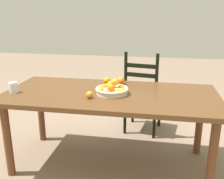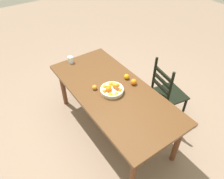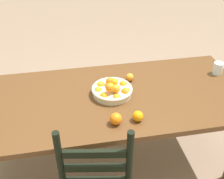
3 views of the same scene
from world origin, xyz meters
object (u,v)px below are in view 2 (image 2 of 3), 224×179
(orange_loose_0, at_px, (127,77))
(drinking_glass, at_px, (71,60))
(chair_near_window, at_px, (167,94))
(orange_loose_1, at_px, (95,87))
(fruit_bowl, at_px, (112,90))
(dining_table, at_px, (113,95))
(orange_loose_2, at_px, (134,82))

(orange_loose_0, relative_size, drinking_glass, 0.72)
(chair_near_window, xyz_separation_m, orange_loose_1, (-0.40, -0.93, 0.29))
(fruit_bowl, bearing_deg, drinking_glass, -172.04)
(dining_table, bearing_deg, chair_near_window, 71.48)
(dining_table, xyz_separation_m, orange_loose_2, (0.05, 0.29, 0.12))
(orange_loose_1, bearing_deg, orange_loose_2, 66.52)
(fruit_bowl, relative_size, orange_loose_1, 4.83)
(orange_loose_2, bearing_deg, orange_loose_1, -113.48)
(dining_table, xyz_separation_m, orange_loose_1, (-0.15, -0.17, 0.11))
(dining_table, relative_size, chair_near_window, 1.93)
(dining_table, bearing_deg, drinking_glass, -170.40)
(dining_table, height_order, drinking_glass, drinking_glass)
(orange_loose_1, relative_size, drinking_glass, 0.63)
(orange_loose_0, bearing_deg, chair_near_window, 53.80)
(dining_table, distance_m, drinking_glass, 0.88)
(orange_loose_0, bearing_deg, dining_table, -72.93)
(chair_near_window, relative_size, orange_loose_2, 12.91)
(fruit_bowl, distance_m, orange_loose_1, 0.23)
(fruit_bowl, xyz_separation_m, drinking_glass, (-0.88, -0.12, 0.01))
(dining_table, relative_size, orange_loose_0, 27.68)
(chair_near_window, xyz_separation_m, orange_loose_2, (-0.20, -0.46, 0.30))
(orange_loose_2, height_order, drinking_glass, drinking_glass)
(dining_table, bearing_deg, orange_loose_0, 107.07)
(orange_loose_1, bearing_deg, orange_loose_0, 82.69)
(orange_loose_0, xyz_separation_m, orange_loose_2, (0.14, 0.00, 0.00))
(orange_loose_0, height_order, orange_loose_2, orange_loose_2)
(chair_near_window, bearing_deg, dining_table, 81.27)
(chair_near_window, relative_size, orange_loose_0, 14.34)
(dining_table, distance_m, orange_loose_0, 0.32)
(chair_near_window, relative_size, drinking_glass, 10.31)
(dining_table, distance_m, orange_loose_1, 0.25)
(fruit_bowl, xyz_separation_m, orange_loose_0, (-0.11, 0.31, -0.00))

